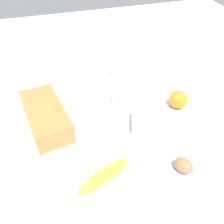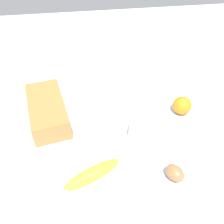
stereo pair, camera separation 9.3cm
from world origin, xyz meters
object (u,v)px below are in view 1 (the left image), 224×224
at_px(loaf_pan, 46,115).
at_px(egg_near_butter, 184,166).
at_px(banana, 104,175).
at_px(sugar_bowl, 127,69).
at_px(orange_fruit, 178,99).
at_px(flour_bowl, 130,97).
at_px(butter_block, 141,122).

xyz_separation_m(loaf_pan, egg_near_butter, (-0.34, -0.39, -0.02)).
relative_size(loaf_pan, egg_near_butter, 4.73).
xyz_separation_m(banana, egg_near_butter, (-0.04, -0.24, 0.00)).
xyz_separation_m(sugar_bowl, orange_fruit, (-0.29, -0.12, 0.01)).
distance_m(orange_fruit, egg_near_butter, 0.32).
xyz_separation_m(orange_fruit, egg_near_butter, (-0.29, 0.13, -0.01)).
distance_m(loaf_pan, banana, 0.33).
bearing_deg(banana, loaf_pan, 25.55).
height_order(sugar_bowl, banana, sugar_bowl).
relative_size(flour_bowl, banana, 0.82).
distance_m(sugar_bowl, butter_block, 0.37).
height_order(butter_block, egg_near_butter, butter_block).
xyz_separation_m(orange_fruit, butter_block, (-0.07, 0.19, -0.01)).
relative_size(flour_bowl, sugar_bowl, 1.01).
height_order(sugar_bowl, orange_fruit, orange_fruit).
relative_size(sugar_bowl, egg_near_butter, 2.44).
height_order(flour_bowl, egg_near_butter, flour_bowl).
bearing_deg(orange_fruit, sugar_bowl, 22.23).
bearing_deg(egg_near_butter, butter_block, 15.17).
relative_size(loaf_pan, sugar_bowl, 1.94).
relative_size(banana, orange_fruit, 2.62).
height_order(flour_bowl, banana, flour_bowl).
height_order(flour_bowl, sugar_bowl, same).
distance_m(banana, orange_fruit, 0.45).
xyz_separation_m(flour_bowl, banana, (-0.33, 0.20, -0.01)).
xyz_separation_m(banana, butter_block, (0.18, -0.19, 0.01)).
xyz_separation_m(loaf_pan, butter_block, (-0.12, -0.33, -0.01)).
height_order(loaf_pan, orange_fruit, loaf_pan).
xyz_separation_m(flour_bowl, butter_block, (-0.15, 0.01, 0.00)).
height_order(banana, butter_block, butter_block).
relative_size(flour_bowl, butter_block, 1.73).
relative_size(orange_fruit, egg_near_butter, 1.15).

